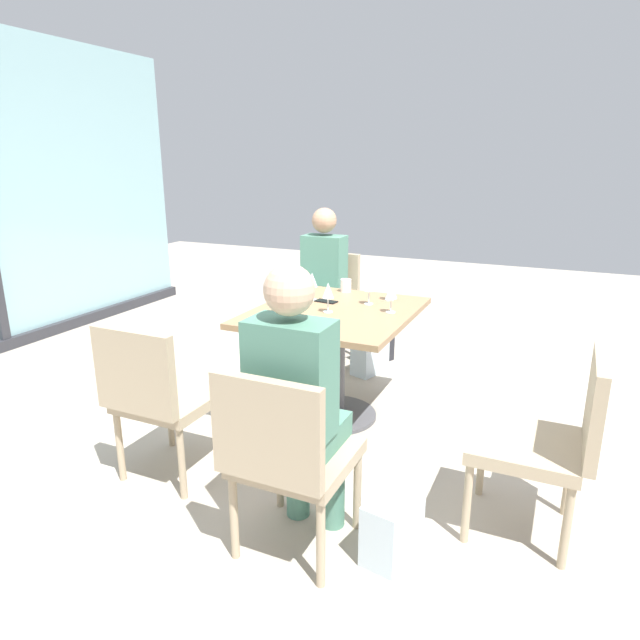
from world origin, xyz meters
TOP-DOWN VIEW (x-y plane):
  - ground_plane at (0.00, 0.00)m, footprint 12.00×12.00m
  - dining_table_main at (0.00, 0.00)m, footprint 1.11×0.95m
  - chair_far_right at (1.05, 0.52)m, footprint 0.50×0.46m
  - chair_side_end at (-1.31, -0.35)m, footprint 0.50×0.46m
  - chair_front_left at (-0.70, -1.32)m, footprint 0.46×0.50m
  - chair_far_left at (-1.05, 0.52)m, footprint 0.50×0.46m
  - person_far_right at (0.94, 0.52)m, footprint 0.39×0.34m
  - person_side_end at (-1.20, -0.35)m, footprint 0.39×0.34m
  - wine_glass_0 at (0.22, -0.15)m, footprint 0.07×0.07m
  - wine_glass_1 at (0.37, -0.24)m, footprint 0.07×0.07m
  - wine_glass_2 at (0.08, -0.34)m, footprint 0.07×0.07m
  - wine_glass_3 at (-0.07, 0.01)m, footprint 0.07×0.07m
  - wine_glass_4 at (0.16, 0.23)m, footprint 0.07×0.07m
  - coffee_cup at (0.47, 0.12)m, footprint 0.08×0.08m
  - cell_phone_on_table at (0.15, 0.12)m, footprint 0.09×0.15m
  - handbag_0 at (1.08, 0.09)m, footprint 0.34×0.27m
  - handbag_1 at (-1.11, -0.75)m, footprint 0.32×0.21m
  - handbag_2 at (0.83, 0.05)m, footprint 0.33×0.24m

SIDE VIEW (x-z plane):
  - ground_plane at x=0.00m, z-range 0.00..0.00m
  - handbag_0 at x=1.08m, z-range 0.00..0.28m
  - handbag_1 at x=-1.11m, z-range 0.00..0.28m
  - handbag_2 at x=0.83m, z-range 0.00..0.28m
  - chair_far_right at x=1.05m, z-range 0.06..0.93m
  - chair_side_end at x=-1.31m, z-range 0.06..0.93m
  - chair_front_left at x=-0.70m, z-range 0.06..0.93m
  - chair_far_left at x=-1.05m, z-range 0.06..0.93m
  - dining_table_main at x=0.00m, z-range 0.17..0.90m
  - person_far_right at x=0.94m, z-range 0.07..1.33m
  - person_side_end at x=-1.20m, z-range 0.07..1.33m
  - cell_phone_on_table at x=0.15m, z-range 0.73..0.74m
  - coffee_cup at x=0.47m, z-range 0.73..0.82m
  - wine_glass_0 at x=0.22m, z-range 0.77..0.95m
  - wine_glass_1 at x=0.37m, z-range 0.77..0.95m
  - wine_glass_2 at x=0.08m, z-range 0.77..0.95m
  - wine_glass_3 at x=-0.07m, z-range 0.77..0.95m
  - wine_glass_4 at x=0.16m, z-range 0.77..0.95m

